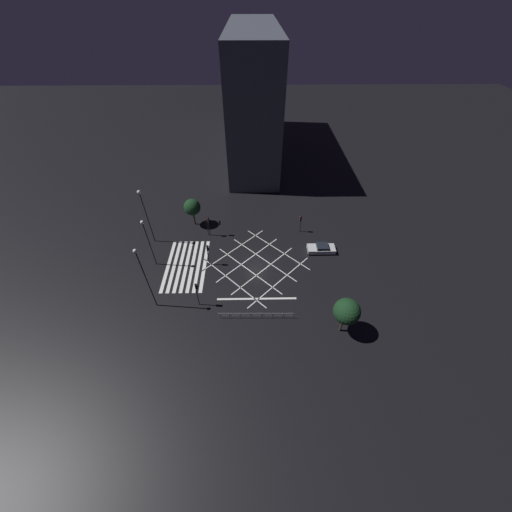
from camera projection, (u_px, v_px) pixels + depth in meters
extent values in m
plane|color=black|center=(256.00, 264.00, 42.70)|extent=(200.00, 200.00, 0.00)
cube|color=silver|center=(205.00, 265.00, 42.61)|extent=(10.63, 0.50, 0.01)
cube|color=silver|center=(199.00, 265.00, 42.60)|extent=(10.63, 0.50, 0.01)
cube|color=silver|center=(193.00, 265.00, 42.59)|extent=(10.63, 0.50, 0.01)
cube|color=silver|center=(186.00, 265.00, 42.59)|extent=(10.63, 0.50, 0.01)
cube|color=silver|center=(180.00, 265.00, 42.58)|extent=(10.63, 0.50, 0.01)
cube|color=silver|center=(174.00, 265.00, 42.57)|extent=(10.63, 0.50, 0.01)
cube|color=silver|center=(168.00, 265.00, 42.56)|extent=(10.63, 0.50, 0.01)
cube|color=silver|center=(233.00, 282.00, 40.27)|extent=(9.29, 9.29, 0.01)
cube|color=silver|center=(235.00, 249.00, 45.05)|extent=(9.29, 9.29, 0.01)
cube|color=silver|center=(249.00, 270.00, 41.89)|extent=(9.29, 9.29, 0.01)
cube|color=silver|center=(249.00, 259.00, 43.48)|extent=(9.29, 9.29, 0.01)
cube|color=silver|center=(263.00, 259.00, 43.50)|extent=(9.29, 9.29, 0.01)
cube|color=silver|center=(264.00, 270.00, 41.91)|extent=(9.29, 9.29, 0.01)
cube|color=silver|center=(277.00, 249.00, 45.12)|extent=(9.29, 9.29, 0.01)
cube|color=silver|center=(280.00, 281.00, 40.35)|extent=(9.29, 9.29, 0.01)
cube|color=silver|center=(257.00, 299.00, 38.12)|extent=(0.30, 10.63, 0.01)
cube|color=#3D424C|center=(253.00, 95.00, 62.47)|extent=(39.63, 10.00, 24.50)
cube|color=beige|center=(236.00, 116.00, 82.45)|extent=(1.40, 0.06, 1.80)
cube|color=beige|center=(235.00, 121.00, 79.88)|extent=(1.40, 0.06, 1.80)
cube|color=beige|center=(235.00, 126.00, 77.31)|extent=(1.40, 0.06, 1.80)
cube|color=beige|center=(234.00, 131.00, 74.73)|extent=(1.40, 0.06, 1.80)
cube|color=black|center=(234.00, 136.00, 72.16)|extent=(1.40, 0.06, 1.80)
cube|color=black|center=(233.00, 142.00, 69.59)|extent=(1.40, 0.06, 1.80)
cube|color=black|center=(232.00, 148.00, 67.01)|extent=(1.40, 0.06, 1.80)
cube|color=black|center=(232.00, 155.00, 64.44)|extent=(1.40, 0.06, 1.80)
cube|color=beige|center=(231.00, 163.00, 61.87)|extent=(1.40, 0.06, 1.80)
cube|color=black|center=(230.00, 171.00, 59.29)|extent=(1.40, 0.06, 1.80)
cube|color=beige|center=(229.00, 179.00, 56.72)|extent=(1.40, 0.06, 1.80)
cube|color=beige|center=(235.00, 103.00, 79.95)|extent=(1.40, 0.06, 1.80)
cube|color=beige|center=(235.00, 107.00, 77.37)|extent=(1.40, 0.06, 1.80)
cube|color=beige|center=(234.00, 111.00, 74.80)|extent=(1.40, 0.06, 1.80)
cube|color=beige|center=(233.00, 116.00, 72.23)|extent=(1.40, 0.06, 1.80)
cube|color=black|center=(233.00, 121.00, 69.65)|extent=(1.40, 0.06, 1.80)
cube|color=black|center=(232.00, 127.00, 67.08)|extent=(1.40, 0.06, 1.80)
cube|color=beige|center=(231.00, 133.00, 64.51)|extent=(1.40, 0.06, 1.80)
cube|color=black|center=(231.00, 139.00, 61.93)|extent=(1.40, 0.06, 1.80)
cube|color=black|center=(230.00, 146.00, 59.36)|extent=(1.40, 0.06, 1.80)
cube|color=black|center=(229.00, 154.00, 56.78)|extent=(1.40, 0.06, 1.80)
cube|color=beige|center=(228.00, 162.00, 54.21)|extent=(1.40, 0.06, 1.80)
cube|color=black|center=(234.00, 88.00, 77.44)|extent=(1.40, 0.06, 1.80)
cube|color=beige|center=(234.00, 92.00, 74.87)|extent=(1.40, 0.06, 1.80)
cube|color=black|center=(233.00, 96.00, 72.29)|extent=(1.40, 0.06, 1.80)
cube|color=black|center=(233.00, 101.00, 69.72)|extent=(1.40, 0.06, 1.80)
cube|color=beige|center=(232.00, 105.00, 67.15)|extent=(1.40, 0.06, 1.80)
cube|color=black|center=(231.00, 111.00, 64.57)|extent=(1.40, 0.06, 1.80)
cube|color=black|center=(230.00, 116.00, 62.00)|extent=(1.40, 0.06, 1.80)
cube|color=black|center=(230.00, 122.00, 59.42)|extent=(1.40, 0.06, 1.80)
cube|color=black|center=(229.00, 129.00, 56.85)|extent=(1.40, 0.06, 1.80)
cube|color=beige|center=(228.00, 136.00, 54.28)|extent=(1.40, 0.06, 1.80)
cube|color=beige|center=(227.00, 144.00, 51.70)|extent=(1.40, 0.06, 1.80)
cube|color=beige|center=(234.00, 73.00, 74.93)|extent=(1.40, 0.06, 1.80)
cube|color=beige|center=(233.00, 77.00, 72.36)|extent=(1.40, 0.06, 1.80)
cube|color=black|center=(232.00, 80.00, 69.79)|extent=(1.40, 0.06, 1.80)
cube|color=beige|center=(232.00, 84.00, 67.21)|extent=(1.40, 0.06, 1.80)
cube|color=beige|center=(231.00, 88.00, 64.64)|extent=(1.40, 0.06, 1.80)
cube|color=black|center=(230.00, 93.00, 62.06)|extent=(1.40, 0.06, 1.80)
cube|color=beige|center=(229.00, 98.00, 59.49)|extent=(1.40, 0.06, 1.80)
cube|color=beige|center=(228.00, 103.00, 56.92)|extent=(1.40, 0.06, 1.80)
cube|color=black|center=(227.00, 109.00, 54.34)|extent=(1.40, 0.06, 1.80)
cube|color=black|center=(226.00, 116.00, 51.77)|extent=(1.40, 0.06, 1.80)
cube|color=black|center=(225.00, 123.00, 49.20)|extent=(1.40, 0.06, 1.80)
cube|color=beige|center=(233.00, 57.00, 72.43)|extent=(1.40, 0.06, 1.80)
cube|color=black|center=(232.00, 60.00, 69.85)|extent=(1.40, 0.06, 1.80)
cube|color=beige|center=(232.00, 63.00, 67.28)|extent=(1.40, 0.06, 1.80)
cube|color=black|center=(231.00, 66.00, 64.70)|extent=(1.40, 0.06, 1.80)
cube|color=black|center=(230.00, 70.00, 62.13)|extent=(1.40, 0.06, 1.80)
cube|color=black|center=(229.00, 74.00, 59.56)|extent=(1.40, 0.06, 1.80)
cube|color=black|center=(228.00, 78.00, 56.98)|extent=(1.40, 0.06, 1.80)
cube|color=beige|center=(227.00, 83.00, 54.41)|extent=(1.40, 0.06, 1.80)
cube|color=beige|center=(226.00, 88.00, 51.84)|extent=(1.40, 0.06, 1.80)
cube|color=beige|center=(225.00, 94.00, 49.26)|extent=(1.40, 0.06, 1.80)
cube|color=beige|center=(223.00, 100.00, 46.69)|extent=(1.40, 0.06, 1.80)
cube|color=black|center=(232.00, 39.00, 69.92)|extent=(1.40, 0.06, 1.80)
cube|color=black|center=(231.00, 42.00, 67.34)|extent=(1.40, 0.06, 1.80)
cube|color=beige|center=(231.00, 44.00, 64.77)|extent=(1.40, 0.06, 1.80)
cube|color=black|center=(230.00, 47.00, 62.20)|extent=(1.40, 0.06, 1.80)
cube|color=black|center=(229.00, 50.00, 59.62)|extent=(1.40, 0.06, 1.80)
cube|color=black|center=(228.00, 53.00, 57.05)|extent=(1.40, 0.06, 1.80)
cube|color=beige|center=(227.00, 57.00, 54.48)|extent=(1.40, 0.06, 1.80)
cube|color=black|center=(226.00, 61.00, 51.90)|extent=(1.40, 0.06, 1.80)
cube|color=black|center=(224.00, 65.00, 49.33)|extent=(1.40, 0.06, 1.80)
cube|color=black|center=(223.00, 70.00, 46.75)|extent=(1.40, 0.06, 1.80)
cube|color=beige|center=(222.00, 75.00, 44.18)|extent=(1.40, 0.06, 1.80)
cube|color=black|center=(231.00, 20.00, 67.41)|extent=(1.40, 0.06, 1.80)
cube|color=black|center=(230.00, 22.00, 64.84)|extent=(1.40, 0.06, 1.80)
cube|color=beige|center=(230.00, 24.00, 62.26)|extent=(1.40, 0.06, 1.80)
cube|color=beige|center=(229.00, 26.00, 59.69)|extent=(1.40, 0.06, 1.80)
cube|color=beige|center=(228.00, 28.00, 57.12)|extent=(1.40, 0.06, 1.80)
cube|color=beige|center=(227.00, 30.00, 54.54)|extent=(1.40, 0.06, 1.80)
cube|color=black|center=(225.00, 33.00, 51.97)|extent=(1.40, 0.06, 1.80)
cube|color=black|center=(224.00, 36.00, 49.39)|extent=(1.40, 0.06, 1.80)
cube|color=black|center=(223.00, 39.00, 46.82)|extent=(1.40, 0.06, 1.80)
cube|color=beige|center=(221.00, 43.00, 44.25)|extent=(1.40, 0.06, 1.80)
cube|color=beige|center=(219.00, 47.00, 41.67)|extent=(1.40, 0.06, 1.80)
cylinder|color=black|center=(207.00, 227.00, 46.44)|extent=(0.11, 0.11, 3.22)
cylinder|color=black|center=(213.00, 220.00, 45.43)|extent=(0.09, 2.09, 0.09)
cube|color=black|center=(220.00, 222.00, 45.75)|extent=(0.28, 0.16, 0.90)
sphere|color=red|center=(220.00, 221.00, 45.55)|extent=(0.18, 0.18, 0.18)
sphere|color=black|center=(220.00, 222.00, 45.76)|extent=(0.18, 0.18, 0.18)
sphere|color=black|center=(220.00, 224.00, 45.97)|extent=(0.18, 0.18, 0.18)
cube|color=black|center=(219.00, 222.00, 45.75)|extent=(0.36, 0.02, 0.98)
cylinder|color=black|center=(208.00, 255.00, 41.43)|extent=(0.11, 0.11, 3.74)
cube|color=black|center=(208.00, 248.00, 40.48)|extent=(0.28, 0.16, 0.90)
sphere|color=black|center=(208.00, 247.00, 40.27)|extent=(0.18, 0.18, 0.18)
sphere|color=black|center=(209.00, 248.00, 40.48)|extent=(0.18, 0.18, 0.18)
sphere|color=green|center=(209.00, 250.00, 40.69)|extent=(0.18, 0.18, 0.18)
cube|color=black|center=(207.00, 248.00, 40.47)|extent=(0.36, 0.02, 0.98)
cylinder|color=black|center=(197.00, 295.00, 36.02)|extent=(0.11, 0.11, 4.13)
cube|color=black|center=(196.00, 287.00, 34.93)|extent=(0.28, 0.16, 0.90)
sphere|color=black|center=(197.00, 285.00, 34.72)|extent=(0.18, 0.18, 0.18)
sphere|color=black|center=(197.00, 287.00, 34.93)|extent=(0.18, 0.18, 0.18)
sphere|color=green|center=(198.00, 288.00, 35.14)|extent=(0.18, 0.18, 0.18)
cube|color=black|center=(196.00, 287.00, 34.93)|extent=(0.36, 0.02, 0.98)
cylinder|color=black|center=(209.00, 226.00, 46.26)|extent=(0.11, 0.11, 3.75)
cube|color=black|center=(208.00, 220.00, 45.20)|extent=(0.16, 0.28, 0.90)
sphere|color=red|center=(208.00, 219.00, 44.91)|extent=(0.18, 0.18, 0.18)
sphere|color=black|center=(208.00, 220.00, 45.12)|extent=(0.18, 0.18, 0.18)
sphere|color=black|center=(208.00, 222.00, 45.33)|extent=(0.18, 0.18, 0.18)
cube|color=black|center=(208.00, 219.00, 45.26)|extent=(0.02, 0.36, 0.98)
cylinder|color=black|center=(301.00, 224.00, 47.11)|extent=(0.11, 0.11, 3.22)
cube|color=black|center=(301.00, 218.00, 46.33)|extent=(0.28, 0.16, 0.90)
sphere|color=red|center=(300.00, 217.00, 46.12)|extent=(0.18, 0.18, 0.18)
sphere|color=black|center=(300.00, 218.00, 46.33)|extent=(0.18, 0.18, 0.18)
sphere|color=black|center=(300.00, 220.00, 46.54)|extent=(0.18, 0.18, 0.18)
cube|color=black|center=(301.00, 218.00, 46.33)|extent=(0.36, 0.02, 0.98)
cylinder|color=black|center=(150.00, 245.00, 40.05)|extent=(0.14, 0.14, 7.71)
sphere|color=white|center=(142.00, 222.00, 37.25)|extent=(0.48, 0.48, 0.48)
cylinder|color=black|center=(148.00, 219.00, 43.34)|extent=(0.14, 0.14, 9.00)
sphere|color=white|center=(139.00, 192.00, 40.07)|extent=(0.53, 0.53, 0.53)
cylinder|color=black|center=(147.00, 281.00, 34.00)|extent=(0.14, 0.14, 9.67)
sphere|color=white|center=(135.00, 251.00, 30.52)|extent=(0.44, 0.44, 0.44)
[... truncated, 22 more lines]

